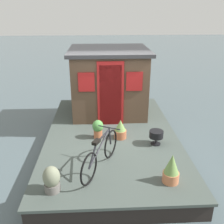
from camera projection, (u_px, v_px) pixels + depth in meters
ground_plane at (112, 148)px, 6.92m from camera, size 60.00×60.00×0.00m
houseboat_deck at (112, 141)px, 6.84m from camera, size 5.41×3.37×0.44m
houseboat_cabin at (109, 81)px, 7.85m from camera, size 2.20×2.34×1.97m
bicycle at (101, 154)px, 5.15m from camera, size 1.50×0.80×0.77m
potted_plant_fern at (52, 179)px, 4.56m from camera, size 0.31×0.31×0.51m
potted_plant_thyme at (120, 130)px, 6.45m from camera, size 0.31×0.31×0.49m
potted_plant_succulent at (171, 169)px, 4.79m from camera, size 0.31×0.31×0.60m
potted_plant_rosemary at (98, 128)px, 6.45m from camera, size 0.28×0.28×0.48m
charcoal_grill at (156, 135)px, 6.14m from camera, size 0.34×0.34×0.35m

